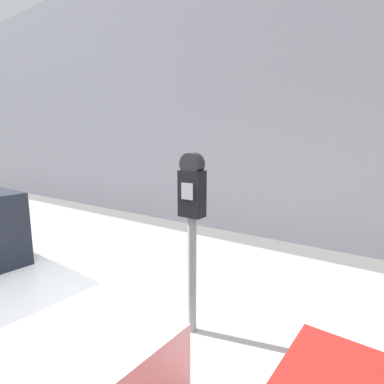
% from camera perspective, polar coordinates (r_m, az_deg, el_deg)
% --- Properties ---
extents(sidewalk, '(24.00, 2.80, 0.13)m').
position_cam_1_polar(sidewalk, '(3.46, 12.96, -19.89)').
color(sidewalk, '#ADAAA3').
rests_on(sidewalk, ground_plane).
extents(building_facade, '(24.00, 0.30, 5.53)m').
position_cam_1_polar(building_facade, '(5.46, 24.10, 19.50)').
color(building_facade, gray).
rests_on(building_facade, ground_plane).
extents(parking_meter, '(0.20, 0.13, 1.54)m').
position_cam_1_polar(parking_meter, '(2.44, -0.01, -4.26)').
color(parking_meter, gray).
rests_on(parking_meter, sidewalk).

